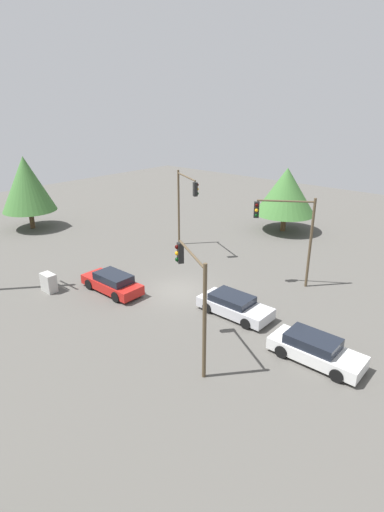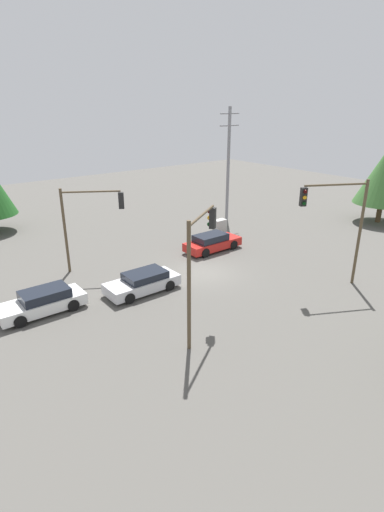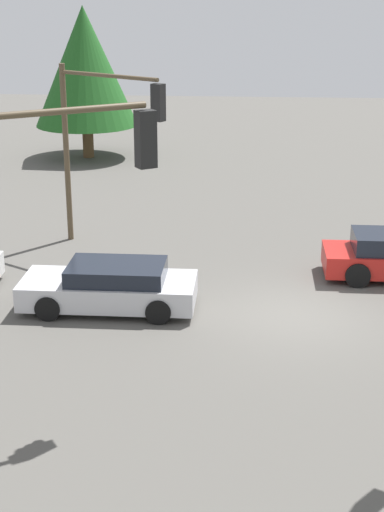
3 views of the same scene
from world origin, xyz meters
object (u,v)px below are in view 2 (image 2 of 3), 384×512
(sedan_red, at_px, (212,242))
(traffic_signal_aux, at_px, (339,215))
(sedan_white, at_px, (43,302))
(electrical_cabinet, at_px, (220,227))
(sedan_silver, at_px, (143,282))
(traffic_signal_cross, at_px, (199,252))
(traffic_signal_main, at_px, (89,215))

(sedan_red, bearing_deg, traffic_signal_aux, 10.85)
(sedan_white, bearing_deg, electrical_cabinet, -75.21)
(sedan_silver, xyz_separation_m, traffic_signal_aux, (-9.63, 6.38, 3.88))
(sedan_white, relative_size, sedan_silver, 1.01)
(sedan_silver, height_order, traffic_signal_cross, traffic_signal_cross)
(sedan_white, height_order, electrical_cabinet, sedan_white)
(sedan_white, relative_size, traffic_signal_aux, 0.69)
(sedan_white, relative_size, electrical_cabinet, 3.60)
(sedan_silver, bearing_deg, sedan_red, -70.43)
(traffic_signal_main, bearing_deg, traffic_signal_aux, -15.40)
(traffic_signal_aux, bearing_deg, sedan_silver, -5.64)
(traffic_signal_cross, distance_m, traffic_signal_aux, 9.88)
(sedan_red, distance_m, sedan_silver, 8.35)
(sedan_red, height_order, electrical_cabinet, sedan_red)
(sedan_red, distance_m, traffic_signal_aux, 10.10)
(sedan_silver, distance_m, traffic_signal_aux, 12.18)
(traffic_signal_cross, relative_size, electrical_cabinet, 4.90)
(sedan_white, bearing_deg, traffic_signal_aux, -116.23)
(sedan_white, relative_size, traffic_signal_main, 0.80)
(electrical_cabinet, bearing_deg, sedan_red, 40.36)
(traffic_signal_main, relative_size, electrical_cabinet, 4.49)
(sedan_silver, xyz_separation_m, electrical_cabinet, (-11.09, -5.54, 0.03))
(sedan_silver, distance_m, traffic_signal_main, 5.89)
(traffic_signal_main, distance_m, traffic_signal_cross, 10.41)
(traffic_signal_main, relative_size, traffic_signal_cross, 0.92)
(sedan_white, distance_m, electrical_cabinet, 17.27)
(electrical_cabinet, bearing_deg, sedan_white, 14.79)
(sedan_red, xyz_separation_m, traffic_signal_main, (8.81, -2.00, 3.24))
(traffic_signal_cross, bearing_deg, traffic_signal_main, 60.69)
(traffic_signal_cross, relative_size, traffic_signal_aux, 0.94)
(sedan_red, height_order, traffic_signal_cross, traffic_signal_cross)
(traffic_signal_aux, relative_size, electrical_cabinet, 5.21)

